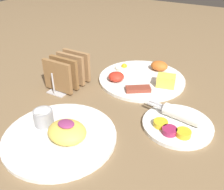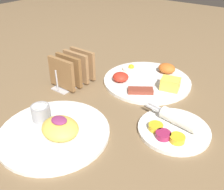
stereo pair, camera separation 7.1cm
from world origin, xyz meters
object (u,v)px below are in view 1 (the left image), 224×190
(plate_breakfast, at_px, (143,78))
(toast_rack, at_px, (68,72))
(plate_condiments, at_px, (177,123))
(plate_foreground, at_px, (60,133))

(plate_breakfast, height_order, toast_rack, toast_rack)
(plate_condiments, height_order, plate_foreground, plate_foreground)
(plate_foreground, bearing_deg, plate_condiments, 38.68)
(plate_foreground, xyz_separation_m, toast_rack, (-0.15, 0.21, 0.03))
(plate_foreground, height_order, toast_rack, toast_rack)
(plate_breakfast, relative_size, plate_foreground, 1.07)
(plate_condiments, bearing_deg, plate_foreground, -141.32)
(plate_foreground, bearing_deg, toast_rack, 124.41)
(plate_breakfast, xyz_separation_m, plate_foreground, (-0.05, -0.37, 0.00))
(plate_breakfast, bearing_deg, toast_rack, -141.65)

